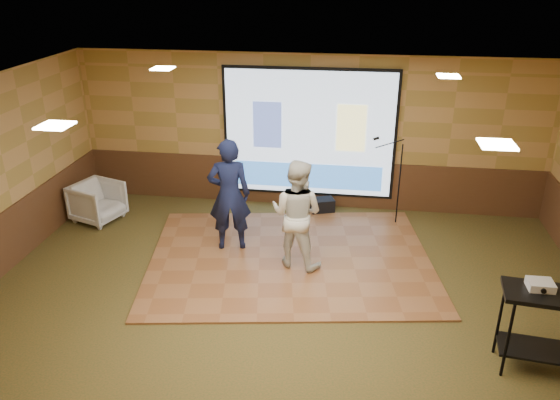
# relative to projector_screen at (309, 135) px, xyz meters

# --- Properties ---
(ground) EXTENTS (9.00, 9.00, 0.00)m
(ground) POSITION_rel_projector_screen_xyz_m (0.00, -3.44, -1.47)
(ground) COLOR #2F3A1A
(ground) RESTS_ON ground
(room_shell) EXTENTS (9.04, 7.04, 3.02)m
(room_shell) POSITION_rel_projector_screen_xyz_m (0.00, -3.44, 0.62)
(room_shell) COLOR tan
(room_shell) RESTS_ON ground
(wainscot_back) EXTENTS (9.00, 0.04, 0.95)m
(wainscot_back) POSITION_rel_projector_screen_xyz_m (0.00, 0.04, -1.00)
(wainscot_back) COLOR #50301A
(wainscot_back) RESTS_ON ground
(projector_screen) EXTENTS (3.32, 0.06, 2.52)m
(projector_screen) POSITION_rel_projector_screen_xyz_m (0.00, 0.00, 0.00)
(projector_screen) COLOR black
(projector_screen) RESTS_ON room_shell
(downlight_nw) EXTENTS (0.32, 0.32, 0.02)m
(downlight_nw) POSITION_rel_projector_screen_xyz_m (-2.20, -1.64, 1.50)
(downlight_nw) COLOR #FFEABF
(downlight_nw) RESTS_ON room_shell
(downlight_ne) EXTENTS (0.32, 0.32, 0.02)m
(downlight_ne) POSITION_rel_projector_screen_xyz_m (2.20, -1.64, 1.50)
(downlight_ne) COLOR #FFEABF
(downlight_ne) RESTS_ON room_shell
(downlight_sw) EXTENTS (0.32, 0.32, 0.02)m
(downlight_sw) POSITION_rel_projector_screen_xyz_m (-2.20, -4.94, 1.50)
(downlight_sw) COLOR #FFEABF
(downlight_sw) RESTS_ON room_shell
(downlight_se) EXTENTS (0.32, 0.32, 0.02)m
(downlight_se) POSITION_rel_projector_screen_xyz_m (2.20, -4.94, 1.50)
(downlight_se) COLOR #FFEABF
(downlight_se) RESTS_ON room_shell
(dance_floor) EXTENTS (5.07, 4.17, 0.03)m
(dance_floor) POSITION_rel_projector_screen_xyz_m (-0.07, -2.22, -1.46)
(dance_floor) COLOR brown
(dance_floor) RESTS_ON ground
(player_left) EXTENTS (0.79, 0.61, 1.93)m
(player_left) POSITION_rel_projector_screen_xyz_m (-1.12, -1.97, -0.48)
(player_left) COLOR #13193D
(player_left) RESTS_ON dance_floor
(player_right) EXTENTS (1.02, 0.89, 1.77)m
(player_right) POSITION_rel_projector_screen_xyz_m (0.05, -2.38, -0.56)
(player_right) COLOR silver
(player_right) RESTS_ON dance_floor
(av_table) EXTENTS (1.01, 0.53, 1.06)m
(av_table) POSITION_rel_projector_screen_xyz_m (3.19, -4.38, -0.72)
(av_table) COLOR black
(av_table) RESTS_ON ground
(projector) EXTENTS (0.29, 0.24, 0.10)m
(projector) POSITION_rel_projector_screen_xyz_m (3.10, -4.29, -0.37)
(projector) COLOR silver
(projector) RESTS_ON av_table
(mic_stand) EXTENTS (0.66, 0.27, 1.69)m
(mic_stand) POSITION_rel_projector_screen_xyz_m (1.67, -0.61, -0.98)
(mic_stand) COLOR black
(mic_stand) RESTS_ON ground
(banquet_chair) EXTENTS (1.03, 1.02, 0.74)m
(banquet_chair) POSITION_rel_projector_screen_xyz_m (-3.85, -1.23, -1.10)
(banquet_chair) COLOR gray
(banquet_chair) RESTS_ON ground
(duffel_bag) EXTENTS (0.52, 0.43, 0.28)m
(duffel_bag) POSITION_rel_projector_screen_xyz_m (0.32, -0.28, -1.34)
(duffel_bag) COLOR black
(duffel_bag) RESTS_ON ground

